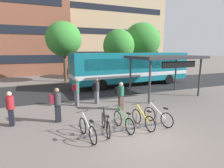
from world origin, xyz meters
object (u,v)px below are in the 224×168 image
Objects in this scene: parked_bicycle_white_4 at (158,116)px; commuter_maroon_pack_1 at (76,90)px; parked_bicycle_green_2 at (123,121)px; street_tree_0 at (64,39)px; parked_bicycle_black_1 at (106,124)px; commuter_navy_pack_4 at (10,106)px; commuter_maroon_pack_0 at (57,103)px; city_bus at (132,67)px; parked_bicycle_silver_0 at (87,130)px; commuter_black_pack_5 at (120,94)px; street_tree_1 at (142,41)px; parked_bicycle_yellow_3 at (143,119)px; commuter_black_pack_3 at (96,89)px; transit_shelter at (166,59)px; street_tree_2 at (119,46)px.

commuter_maroon_pack_1 is (-3.02, 4.29, 0.61)m from parked_bicycle_white_4.
parked_bicycle_green_2 is 0.27× the size of street_tree_0.
parked_bicycle_white_4 is at bearing -79.86° from street_tree_0.
parked_bicycle_green_2 is 1.03× the size of parked_bicycle_white_4.
commuter_maroon_pack_1 reaches higher than parked_bicycle_black_1.
commuter_maroon_pack_0 is at bearing 80.74° from commuter_navy_pack_4.
city_bus is at bearing -36.02° from parked_bicycle_green_2.
parked_bicycle_white_4 is at bearing -95.51° from parked_bicycle_silver_0.
commuter_navy_pack_4 is (-2.94, 2.57, 0.55)m from parked_bicycle_silver_0.
commuter_maroon_pack_1 is 1.06× the size of commuter_navy_pack_4.
street_tree_1 is at bearing 45.57° from commuter_black_pack_5.
parked_bicycle_yellow_3 is 1.00× the size of commuter_maroon_pack_1.
commuter_black_pack_3 is at bearing -140.27° from city_bus.
commuter_maroon_pack_0 is at bearing -166.69° from transit_shelter.
city_bus is 9.86m from parked_bicycle_white_4.
parked_bicycle_green_2 is 5.21m from commuter_navy_pack_4.
city_bus is at bearing -126.86° from street_tree_1.
parked_bicycle_green_2 is at bearing -41.77° from commuter_maroon_pack_0.
parked_bicycle_silver_0 is 0.99× the size of commuter_maroon_pack_1.
transit_shelter is 5.25m from commuter_black_pack_5.
parked_bicycle_yellow_3 is at bearing -100.58° from commuter_black_pack_5.
transit_shelter is at bearing -56.42° from street_tree_0.
transit_shelter is at bearing -43.55° from commuter_black_pack_3.
street_tree_1 reaches higher than parked_bicycle_white_4.
parked_bicycle_green_2 is at bearing -135.29° from commuter_black_pack_3.
transit_shelter is at bearing -92.10° from street_tree_2.
parked_bicycle_black_1 is 14.29m from street_tree_0.
street_tree_1 is at bearing -38.96° from parked_bicycle_green_2.
parked_bicycle_white_4 is 0.97× the size of commuter_maroon_pack_1.
street_tree_0 is 0.90× the size of street_tree_1.
parked_bicycle_yellow_3 is 1.06× the size of commuter_navy_pack_4.
parked_bicycle_yellow_3 is 0.85m from parked_bicycle_white_4.
parked_bicycle_white_4 is 1.02× the size of commuter_black_pack_5.
transit_shelter is (5.52, 4.32, 2.46)m from parked_bicycle_green_2.
parked_bicycle_silver_0 is 1.02× the size of parked_bicycle_white_4.
commuter_black_pack_3 reaches higher than parked_bicycle_white_4.
parked_bicycle_silver_0 and parked_bicycle_green_2 have the same top height.
commuter_navy_pack_4 is 0.99× the size of commuter_black_pack_5.
parked_bicycle_white_4 is 4.64m from commuter_black_pack_3.
transit_shelter is (7.19, 4.54, 2.46)m from parked_bicycle_silver_0.
parked_bicycle_black_1 is at bearing -90.69° from street_tree_0.
parked_bicycle_yellow_3 is (-4.35, -9.17, -1.39)m from city_bus.
commuter_navy_pack_4 is 0.23× the size of street_tree_1.
parked_bicycle_green_2 is 1.00× the size of commuter_maroon_pack_1.
city_bus is at bearing -1.59° from commuter_black_pack_3.
commuter_black_pack_3 is at bearing 35.59° from commuter_maroon_pack_0.
commuter_black_pack_3 is 1.02× the size of commuter_navy_pack_4.
commuter_black_pack_5 reaches higher than parked_bicycle_white_4.
street_tree_0 is (-2.45, 13.68, 4.24)m from parked_bicycle_white_4.
parked_bicycle_black_1 is 0.83m from parked_bicycle_green_2.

